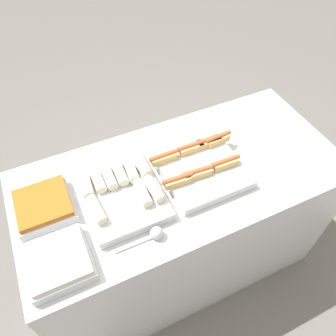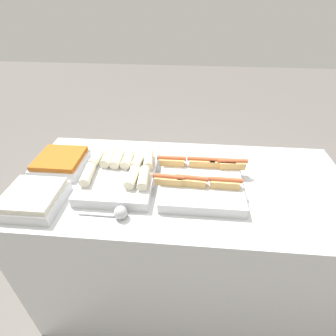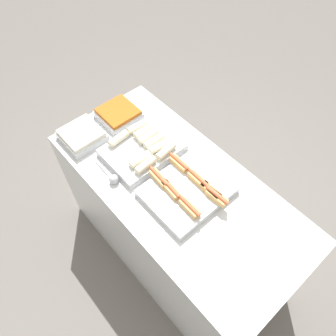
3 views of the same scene
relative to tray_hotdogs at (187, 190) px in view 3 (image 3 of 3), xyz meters
name	(u,v)px [view 3 (image 3 of 3)]	position (x,y,z in m)	size (l,w,h in m)	color
ground_plane	(174,248)	(-0.08, 0.00, -0.97)	(12.00, 12.00, 0.00)	slate
counter	(175,221)	(-0.08, 0.00, -0.50)	(1.62, 0.76, 0.94)	silver
tray_hotdogs	(187,190)	(0.00, 0.00, 0.00)	(0.45, 0.45, 0.10)	silver
tray_wraps	(143,148)	(-0.40, 0.00, 0.00)	(0.34, 0.45, 0.10)	silver
tray_side_front	(82,136)	(-0.73, -0.22, 0.00)	(0.24, 0.24, 0.07)	silver
tray_side_back	(119,114)	(-0.73, 0.06, 0.00)	(0.24, 0.24, 0.07)	silver
serving_spoon_near	(113,179)	(-0.34, -0.26, -0.01)	(0.21, 0.06, 0.06)	#B2B5BA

